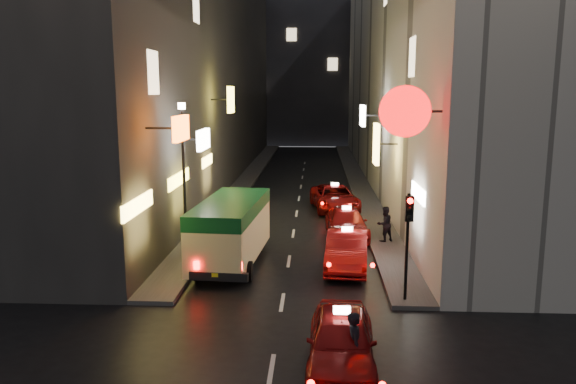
% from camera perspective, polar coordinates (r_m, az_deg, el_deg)
% --- Properties ---
extents(building_left, '(7.43, 52.07, 18.00)m').
position_cam_1_polar(building_left, '(43.91, -9.29, 12.95)').
color(building_left, '#393734').
rests_on(building_left, ground).
extents(building_right, '(7.97, 52.00, 18.00)m').
position_cam_1_polar(building_right, '(43.52, 12.34, 12.87)').
color(building_right, '#B6B2A7').
rests_on(building_right, ground).
extents(building_far, '(30.00, 10.00, 22.00)m').
position_cam_1_polar(building_far, '(75.04, 2.10, 13.43)').
color(building_far, '#37373C').
rests_on(building_far, ground).
extents(sidewalk_left, '(1.50, 52.00, 0.15)m').
position_cam_1_polar(sidewalk_left, '(43.77, -4.15, 1.34)').
color(sidewalk_left, '#4E4B48').
rests_on(sidewalk_left, ground).
extents(sidewalk_right, '(1.50, 52.00, 0.15)m').
position_cam_1_polar(sidewalk_right, '(43.56, 7.02, 1.25)').
color(sidewalk_right, '#4E4B48').
rests_on(sidewalk_right, ground).
extents(minibus, '(2.58, 6.22, 2.61)m').
position_cam_1_polar(minibus, '(22.21, -5.81, -3.31)').
color(minibus, '#DBC588').
rests_on(minibus, ground).
extents(taxi_near, '(2.36, 5.31, 1.83)m').
position_cam_1_polar(taxi_near, '(14.44, 5.45, -14.38)').
color(taxi_near, maroon).
rests_on(taxi_near, ground).
extents(taxi_second, '(2.62, 5.54, 1.88)m').
position_cam_1_polar(taxi_second, '(22.08, 6.00, -5.52)').
color(taxi_second, maroon).
rests_on(taxi_second, ground).
extents(taxi_third, '(2.22, 4.89, 1.69)m').
position_cam_1_polar(taxi_third, '(26.75, 5.97, -2.93)').
color(taxi_third, maroon).
rests_on(taxi_third, ground).
extents(taxi_far, '(2.87, 5.52, 1.85)m').
position_cam_1_polar(taxi_far, '(32.60, 4.77, -0.38)').
color(taxi_far, maroon).
rests_on(taxi_far, ground).
extents(pedestrian_crossing, '(0.42, 0.64, 1.91)m').
position_cam_1_polar(pedestrian_crossing, '(13.90, 6.82, -14.85)').
color(pedestrian_crossing, black).
rests_on(pedestrian_crossing, ground).
extents(pedestrian_sidewalk, '(0.80, 0.70, 1.80)m').
position_cam_1_polar(pedestrian_sidewalk, '(25.55, 9.80, -2.99)').
color(pedestrian_sidewalk, black).
rests_on(pedestrian_sidewalk, sidewalk_right).
extents(traffic_light, '(0.26, 0.43, 3.50)m').
position_cam_1_polar(traffic_light, '(18.11, 12.14, -3.23)').
color(traffic_light, black).
rests_on(traffic_light, sidewalk_right).
extents(lamp_post, '(0.28, 0.28, 6.22)m').
position_cam_1_polar(lamp_post, '(22.75, -10.54, 2.21)').
color(lamp_post, black).
rests_on(lamp_post, sidewalk_left).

